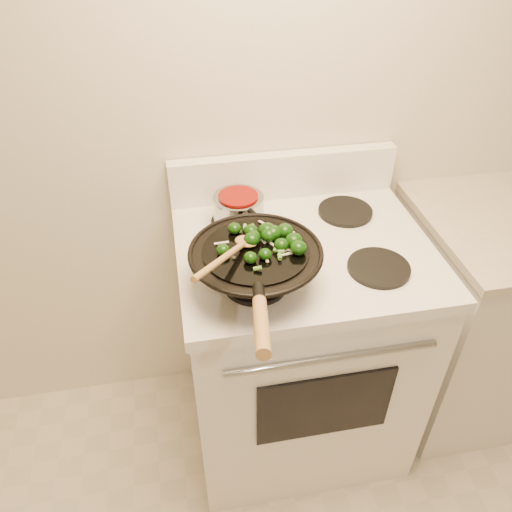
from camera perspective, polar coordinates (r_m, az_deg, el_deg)
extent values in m
plane|color=silver|center=(1.67, 7.77, 19.07)|extent=(3.50, 0.00, 3.50)
cube|color=white|center=(1.86, 4.66, -10.66)|extent=(0.76, 0.64, 0.88)
cube|color=white|center=(1.55, 5.52, 0.61)|extent=(0.78, 0.66, 0.04)
cube|color=white|center=(1.73, 3.15, 9.22)|extent=(0.78, 0.05, 0.16)
cylinder|color=#92959A|center=(1.40, 8.74, -11.47)|extent=(0.60, 0.02, 0.02)
cube|color=black|center=(1.59, 7.87, -16.72)|extent=(0.42, 0.01, 0.28)
cylinder|color=black|center=(1.38, -0.04, -3.08)|extent=(0.18, 0.18, 0.01)
cylinder|color=black|center=(1.48, 13.84, -1.30)|extent=(0.18, 0.18, 0.01)
cylinder|color=black|center=(1.62, -1.98, 3.85)|extent=(0.18, 0.18, 0.01)
cylinder|color=black|center=(1.70, 10.16, 5.05)|extent=(0.18, 0.18, 0.01)
cube|color=silver|center=(2.20, 25.91, -6.09)|extent=(0.75, 0.60, 0.88)
torus|color=black|center=(1.31, -0.04, 0.51)|extent=(0.36, 0.36, 0.01)
cylinder|color=black|center=(1.31, -0.04, 0.61)|extent=(0.28, 0.28, 0.01)
cylinder|color=black|center=(1.14, 0.33, -4.30)|extent=(0.04, 0.06, 0.04)
cylinder|color=#A37740|center=(1.04, 0.61, -7.97)|extent=(0.06, 0.19, 0.06)
ellipsoid|color=black|center=(1.33, 1.45, 2.42)|extent=(0.04, 0.04, 0.04)
cylinder|color=#4A752A|center=(1.34, 1.99, 2.09)|extent=(0.02, 0.02, 0.01)
ellipsoid|color=black|center=(1.35, 1.29, 2.94)|extent=(0.05, 0.05, 0.04)
ellipsoid|color=black|center=(1.29, -3.79, 0.70)|extent=(0.04, 0.04, 0.03)
ellipsoid|color=black|center=(1.32, 4.34, 1.80)|extent=(0.05, 0.05, 0.04)
cylinder|color=#4A752A|center=(1.33, 4.89, 1.44)|extent=(0.02, 0.02, 0.01)
ellipsoid|color=black|center=(1.32, -0.52, 1.92)|extent=(0.04, 0.04, 0.04)
ellipsoid|color=black|center=(1.34, 1.94, 2.68)|extent=(0.05, 0.05, 0.04)
ellipsoid|color=black|center=(1.36, -2.49, 3.18)|extent=(0.04, 0.04, 0.03)
cylinder|color=#4A752A|center=(1.37, -2.03, 2.94)|extent=(0.02, 0.02, 0.01)
ellipsoid|color=black|center=(1.27, 1.05, 0.21)|extent=(0.03, 0.03, 0.03)
ellipsoid|color=black|center=(1.29, 4.87, 0.95)|extent=(0.04, 0.04, 0.04)
ellipsoid|color=black|center=(1.30, 2.91, 1.31)|extent=(0.04, 0.04, 0.03)
cylinder|color=#4A752A|center=(1.31, 3.41, 1.03)|extent=(0.02, 0.02, 0.01)
ellipsoid|color=black|center=(1.35, -0.59, 2.91)|extent=(0.04, 0.04, 0.03)
ellipsoid|color=black|center=(1.26, -0.65, -0.19)|extent=(0.04, 0.04, 0.03)
ellipsoid|color=black|center=(1.33, -0.28, 2.21)|extent=(0.04, 0.04, 0.03)
cylinder|color=#4A752A|center=(1.34, 0.22, 1.93)|extent=(0.02, 0.02, 0.02)
ellipsoid|color=black|center=(1.35, 3.32, 2.90)|extent=(0.05, 0.05, 0.04)
cube|color=silver|center=(1.35, 1.99, 2.31)|extent=(0.01, 0.03, 0.00)
cube|color=silver|center=(1.35, -0.84, 2.32)|extent=(0.04, 0.04, 0.00)
cube|color=silver|center=(1.40, 0.86, 3.75)|extent=(0.03, 0.03, 0.00)
cube|color=silver|center=(1.35, 0.49, 2.03)|extent=(0.02, 0.05, 0.00)
cube|color=silver|center=(1.29, 3.42, 0.19)|extent=(0.04, 0.01, 0.00)
cube|color=silver|center=(1.36, 4.16, 2.23)|extent=(0.02, 0.05, 0.00)
cube|color=silver|center=(1.31, 3.58, 0.70)|extent=(0.05, 0.03, 0.00)
cube|color=silver|center=(1.32, 1.87, 1.36)|extent=(0.02, 0.03, 0.00)
cube|color=silver|center=(1.33, -3.97, 1.49)|extent=(0.04, 0.01, 0.00)
cylinder|color=#50932F|center=(1.28, -0.50, 0.11)|extent=(0.01, 0.02, 0.01)
cylinder|color=#50932F|center=(1.26, -0.49, -0.45)|extent=(0.01, 0.03, 0.02)
cylinder|color=#50932F|center=(1.29, 2.86, 0.52)|extent=(0.02, 0.02, 0.02)
cylinder|color=#50932F|center=(1.38, -1.28, 3.32)|extent=(0.03, 0.03, 0.01)
cylinder|color=#50932F|center=(1.32, 4.23, 1.42)|extent=(0.01, 0.02, 0.01)
cylinder|color=#50932F|center=(1.24, 0.19, -1.43)|extent=(0.02, 0.02, 0.01)
cylinder|color=#50932F|center=(1.38, -0.40, 3.29)|extent=(0.02, 0.03, 0.02)
cylinder|color=#50932F|center=(1.30, 2.27, 0.85)|extent=(0.02, 0.02, 0.01)
cylinder|color=#50932F|center=(1.27, 2.72, -0.10)|extent=(0.01, 0.02, 0.02)
sphere|color=beige|center=(1.28, -2.58, -0.16)|extent=(0.01, 0.01, 0.01)
sphere|color=beige|center=(1.28, -1.22, -0.24)|extent=(0.01, 0.01, 0.01)
sphere|color=beige|center=(1.27, 1.31, -0.63)|extent=(0.01, 0.01, 0.01)
sphere|color=beige|center=(1.30, 3.38, 0.66)|extent=(0.01, 0.01, 0.01)
sphere|color=beige|center=(1.28, 1.30, -0.18)|extent=(0.01, 0.01, 0.01)
ellipsoid|color=#A37740|center=(1.32, -1.13, 1.69)|extent=(0.08, 0.08, 0.02)
cylinder|color=#A37740|center=(1.21, -3.92, -0.37)|extent=(0.17, 0.22, 0.09)
cylinder|color=#92959A|center=(1.59, -2.02, 5.39)|extent=(0.16, 0.16, 0.09)
cylinder|color=#720A05|center=(1.56, -2.06, 6.86)|extent=(0.13, 0.13, 0.01)
cylinder|color=black|center=(1.47, 0.22, 4.29)|extent=(0.05, 0.10, 0.02)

